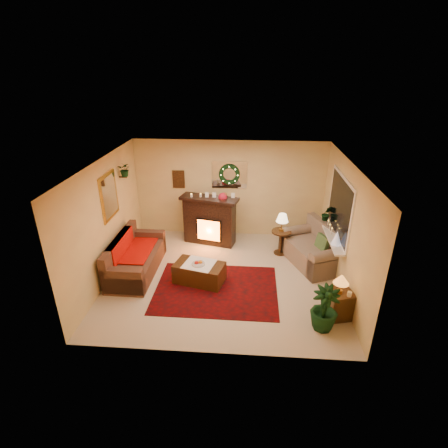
# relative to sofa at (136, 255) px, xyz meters

# --- Properties ---
(floor) EXTENTS (5.00, 5.00, 0.00)m
(floor) POSITION_rel_sofa_xyz_m (1.97, -0.11, -0.43)
(floor) COLOR beige
(floor) RESTS_ON ground
(ceiling) EXTENTS (5.00, 5.00, 0.00)m
(ceiling) POSITION_rel_sofa_xyz_m (1.97, -0.11, 2.17)
(ceiling) COLOR white
(ceiling) RESTS_ON ground
(wall_back) EXTENTS (5.00, 5.00, 0.00)m
(wall_back) POSITION_rel_sofa_xyz_m (1.97, 2.14, 0.87)
(wall_back) COLOR #EFD88C
(wall_back) RESTS_ON ground
(wall_front) EXTENTS (5.00, 5.00, 0.00)m
(wall_front) POSITION_rel_sofa_xyz_m (1.97, -2.36, 0.87)
(wall_front) COLOR #EFD88C
(wall_front) RESTS_ON ground
(wall_left) EXTENTS (4.50, 4.50, 0.00)m
(wall_left) POSITION_rel_sofa_xyz_m (-0.53, -0.11, 0.87)
(wall_left) COLOR #EFD88C
(wall_left) RESTS_ON ground
(wall_right) EXTENTS (4.50, 4.50, 0.00)m
(wall_right) POSITION_rel_sofa_xyz_m (4.47, -0.11, 0.87)
(wall_right) COLOR #EFD88C
(wall_right) RESTS_ON ground
(area_rug) EXTENTS (2.56, 1.93, 0.01)m
(area_rug) POSITION_rel_sofa_xyz_m (1.87, -0.58, -0.42)
(area_rug) COLOR #41100E
(area_rug) RESTS_ON floor
(sofa) EXTENTS (0.89, 1.98, 0.85)m
(sofa) POSITION_rel_sofa_xyz_m (0.00, 0.00, 0.00)
(sofa) COLOR #52371C
(sofa) RESTS_ON floor
(red_throw) EXTENTS (0.77, 1.25, 0.02)m
(red_throw) POSITION_rel_sofa_xyz_m (-0.08, 0.17, 0.03)
(red_throw) COLOR #DC4425
(red_throw) RESTS_ON sofa
(fireplace) EXTENTS (1.37, 0.72, 1.20)m
(fireplace) POSITION_rel_sofa_xyz_m (1.50, 1.56, 0.12)
(fireplace) COLOR black
(fireplace) RESTS_ON floor
(poinsettia) EXTENTS (0.22, 0.22, 0.22)m
(poinsettia) POSITION_rel_sofa_xyz_m (1.84, 1.52, 0.87)
(poinsettia) COLOR #AF172E
(poinsettia) RESTS_ON fireplace
(mantel_candle_a) EXTENTS (0.06, 0.06, 0.19)m
(mantel_candle_a) POSITION_rel_sofa_xyz_m (1.05, 1.53, 0.83)
(mantel_candle_a) COLOR silver
(mantel_candle_a) RESTS_ON fireplace
(mantel_candle_b) EXTENTS (0.06, 0.06, 0.18)m
(mantel_candle_b) POSITION_rel_sofa_xyz_m (1.28, 1.57, 0.83)
(mantel_candle_b) COLOR white
(mantel_candle_b) RESTS_ON fireplace
(mantel_mirror) EXTENTS (0.92, 0.02, 0.72)m
(mantel_mirror) POSITION_rel_sofa_xyz_m (1.97, 2.12, 1.27)
(mantel_mirror) COLOR white
(mantel_mirror) RESTS_ON wall_back
(wreath) EXTENTS (0.55, 0.11, 0.55)m
(wreath) POSITION_rel_sofa_xyz_m (1.97, 2.08, 1.29)
(wreath) COLOR #194719
(wreath) RESTS_ON wall_back
(wall_art) EXTENTS (0.32, 0.03, 0.48)m
(wall_art) POSITION_rel_sofa_xyz_m (0.62, 2.12, 1.12)
(wall_art) COLOR #381E11
(wall_art) RESTS_ON wall_back
(gold_mirror) EXTENTS (0.03, 0.84, 1.00)m
(gold_mirror) POSITION_rel_sofa_xyz_m (-0.51, 0.19, 1.32)
(gold_mirror) COLOR gold
(gold_mirror) RESTS_ON wall_left
(hanging_plant) EXTENTS (0.33, 0.28, 0.36)m
(hanging_plant) POSITION_rel_sofa_xyz_m (-0.37, 0.94, 1.54)
(hanging_plant) COLOR #194719
(hanging_plant) RESTS_ON wall_left
(loveseat) EXTENTS (1.49, 1.84, 0.93)m
(loveseat) POSITION_rel_sofa_xyz_m (4.03, 0.70, -0.01)
(loveseat) COLOR gray
(loveseat) RESTS_ON floor
(window_frame) EXTENTS (0.03, 1.86, 1.36)m
(window_frame) POSITION_rel_sofa_xyz_m (4.46, 0.44, 1.12)
(window_frame) COLOR white
(window_frame) RESTS_ON wall_right
(window_glass) EXTENTS (0.02, 1.70, 1.22)m
(window_glass) POSITION_rel_sofa_xyz_m (4.44, 0.44, 1.12)
(window_glass) COLOR black
(window_glass) RESTS_ON wall_right
(window_sill) EXTENTS (0.22, 1.86, 0.04)m
(window_sill) POSITION_rel_sofa_xyz_m (4.35, 0.44, 0.44)
(window_sill) COLOR white
(window_sill) RESTS_ON wall_right
(mini_tree) EXTENTS (0.21, 0.21, 0.31)m
(mini_tree) POSITION_rel_sofa_xyz_m (4.35, -0.04, 0.61)
(mini_tree) COLOR silver
(mini_tree) RESTS_ON window_sill
(sill_plant) EXTENTS (0.30, 0.24, 0.54)m
(sill_plant) POSITION_rel_sofa_xyz_m (4.35, 1.11, 0.66)
(sill_plant) COLOR #123317
(sill_plant) RESTS_ON window_sill
(side_table_round) EXTENTS (0.62, 0.62, 0.62)m
(side_table_round) POSITION_rel_sofa_xyz_m (3.32, 1.08, -0.10)
(side_table_round) COLOR #472810
(side_table_round) RESTS_ON floor
(lamp_cream) EXTENTS (0.30, 0.30, 0.45)m
(lamp_cream) POSITION_rel_sofa_xyz_m (3.32, 1.09, 0.45)
(lamp_cream) COLOR beige
(lamp_cream) RESTS_ON side_table_round
(end_table_square) EXTENTS (0.53, 0.53, 0.54)m
(end_table_square) POSITION_rel_sofa_xyz_m (4.23, -1.25, -0.16)
(end_table_square) COLOR #562515
(end_table_square) RESTS_ON floor
(lamp_tiffany) EXTENTS (0.28, 0.28, 0.42)m
(lamp_tiffany) POSITION_rel_sofa_xyz_m (4.20, -1.27, 0.32)
(lamp_tiffany) COLOR gold
(lamp_tiffany) RESTS_ON end_table_square
(coffee_table) EXTENTS (1.16, 0.82, 0.44)m
(coffee_table) POSITION_rel_sofa_xyz_m (1.48, -0.31, -0.22)
(coffee_table) COLOR black
(coffee_table) RESTS_ON floor
(fruit_bowl) EXTENTS (0.28, 0.28, 0.06)m
(fruit_bowl) POSITION_rel_sofa_xyz_m (1.47, -0.35, 0.02)
(fruit_bowl) COLOR silver
(fruit_bowl) RESTS_ON coffee_table
(floor_palm) EXTENTS (1.58, 1.58, 2.58)m
(floor_palm) POSITION_rel_sofa_xyz_m (3.88, -1.61, 0.02)
(floor_palm) COLOR #18331D
(floor_palm) RESTS_ON floor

